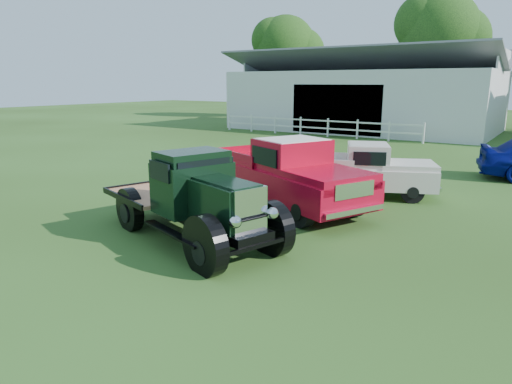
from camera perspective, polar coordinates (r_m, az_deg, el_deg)
The scene contains 8 objects.
ground at distance 9.70m, azimuth -5.02°, elevation -7.27°, with size 120.00×120.00×0.00m, color #274014.
shed_left at distance 35.38m, azimuth 13.40°, elevation 12.16°, with size 18.80×10.20×5.60m, color silver, non-canonical shape.
fence_rail at distance 30.43m, azimuth 7.26°, elevation 8.10°, with size 14.20×0.16×1.20m, color white, non-canonical shape.
tree_a at distance 46.56m, azimuth 3.67°, elevation 15.76°, with size 6.30×6.30×10.50m, color black, non-canonical shape.
tree_b at distance 42.20m, azimuth 21.68°, elevation 15.78°, with size 6.90×6.90×11.50m, color black, non-canonical shape.
vintage_flatbed at distance 10.18m, azimuth -8.15°, elevation -0.42°, with size 5.06×2.01×2.01m, color black, non-canonical shape.
red_pickup at distance 12.77m, azimuth 4.18°, elevation 2.42°, with size 5.38×2.07×1.96m, color #B20823, non-canonical shape.
white_pickup at distance 14.45m, azimuth 13.36°, elevation 2.64°, with size 4.33×1.68×1.59m, color beige, non-canonical shape.
Camera 1 is at (5.78, -6.99, 3.44)m, focal length 32.00 mm.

